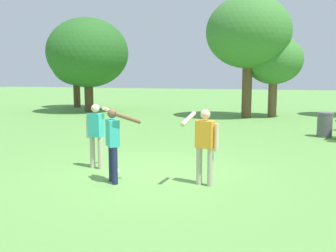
# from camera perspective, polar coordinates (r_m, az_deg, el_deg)

# --- Properties ---
(ground_plane) EXTENTS (120.00, 120.00, 0.00)m
(ground_plane) POSITION_cam_1_polar(r_m,az_deg,el_deg) (9.06, -3.07, -7.32)
(ground_plane) COLOR #609947
(person_thrower) EXTENTS (0.70, 0.66, 1.64)m
(person_thrower) POSITION_cam_1_polar(r_m,az_deg,el_deg) (9.61, -10.86, -0.74)
(person_thrower) COLOR #B7AD93
(person_thrower) RESTS_ON ground
(person_catcher) EXTENTS (0.70, 0.66, 1.64)m
(person_catcher) POSITION_cam_1_polar(r_m,az_deg,el_deg) (7.98, 5.61, -2.32)
(person_catcher) COLOR #B7AD93
(person_catcher) RESTS_ON ground
(person_bystander) EXTENTS (0.84, 0.47, 1.64)m
(person_bystander) POSITION_cam_1_polar(r_m,az_deg,el_deg) (8.24, -8.32, -2.06)
(person_bystander) COLOR #1E234C
(person_bystander) RESTS_ON ground
(frisbee) EXTENTS (0.25, 0.25, 0.03)m
(frisbee) POSITION_cam_1_polar(r_m,az_deg,el_deg) (9.39, -8.10, -6.78)
(frisbee) COLOR white
(frisbee) RESTS_ON ground
(trash_can_beside_table) EXTENTS (0.59, 0.59, 0.96)m
(trash_can_beside_table) POSITION_cam_1_polar(r_m,az_deg,el_deg) (15.66, 22.74, 0.21)
(trash_can_beside_table) COLOR #515156
(trash_can_beside_table) RESTS_ON ground
(tree_tall_left) EXTENTS (3.57, 3.57, 4.71)m
(tree_tall_left) POSITION_cam_1_polar(r_m,az_deg,el_deg) (29.04, -13.82, 9.01)
(tree_tall_left) COLOR brown
(tree_tall_left) RESTS_ON ground
(tree_broad_center) EXTENTS (5.23, 5.23, 6.06)m
(tree_broad_center) POSITION_cam_1_polar(r_m,az_deg,el_deg) (25.16, -12.11, 10.81)
(tree_broad_center) COLOR #4C3823
(tree_broad_center) RESTS_ON ground
(tree_far_right) EXTENTS (4.68, 4.68, 6.73)m
(tree_far_right) POSITION_cam_1_polar(r_m,az_deg,el_deg) (21.72, 12.13, 13.70)
(tree_far_right) COLOR brown
(tree_far_right) RESTS_ON ground
(tree_slender_mid) EXTENTS (3.24, 3.24, 4.63)m
(tree_slender_mid) POSITION_cam_1_polar(r_m,az_deg,el_deg) (22.34, 15.80, 9.57)
(tree_slender_mid) COLOR brown
(tree_slender_mid) RESTS_ON ground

